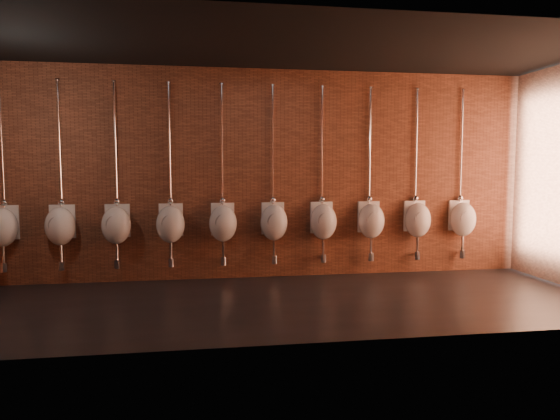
# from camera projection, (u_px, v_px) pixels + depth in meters

# --- Properties ---
(ground) EXTENTS (8.50, 8.50, 0.00)m
(ground) POSITION_uv_depth(u_px,v_px,m) (276.00, 302.00, 6.33)
(ground) COLOR black
(ground) RESTS_ON ground
(room_shell) EXTENTS (8.54, 3.04, 3.22)m
(room_shell) POSITION_uv_depth(u_px,v_px,m) (276.00, 143.00, 6.15)
(room_shell) COLOR black
(room_shell) RESTS_ON ground
(urinal_0) EXTENTS (0.44, 0.39, 2.72)m
(urinal_0) POSITION_uv_depth(u_px,v_px,m) (2.00, 226.00, 7.02)
(urinal_0) COLOR white
(urinal_0) RESTS_ON ground
(urinal_1) EXTENTS (0.44, 0.39, 2.72)m
(urinal_1) POSITION_uv_depth(u_px,v_px,m) (60.00, 225.00, 7.14)
(urinal_1) COLOR white
(urinal_1) RESTS_ON ground
(urinal_2) EXTENTS (0.44, 0.39, 2.72)m
(urinal_2) POSITION_uv_depth(u_px,v_px,m) (116.00, 224.00, 7.25)
(urinal_2) COLOR white
(urinal_2) RESTS_ON ground
(urinal_3) EXTENTS (0.44, 0.39, 2.72)m
(urinal_3) POSITION_uv_depth(u_px,v_px,m) (170.00, 223.00, 7.37)
(urinal_3) COLOR white
(urinal_3) RESTS_ON ground
(urinal_4) EXTENTS (0.44, 0.39, 2.72)m
(urinal_4) POSITION_uv_depth(u_px,v_px,m) (223.00, 222.00, 7.49)
(urinal_4) COLOR white
(urinal_4) RESTS_ON ground
(urinal_5) EXTENTS (0.44, 0.39, 2.72)m
(urinal_5) POSITION_uv_depth(u_px,v_px,m) (274.00, 221.00, 7.61)
(urinal_5) COLOR white
(urinal_5) RESTS_ON ground
(urinal_6) EXTENTS (0.44, 0.39, 2.72)m
(urinal_6) POSITION_uv_depth(u_px,v_px,m) (323.00, 221.00, 7.72)
(urinal_6) COLOR white
(urinal_6) RESTS_ON ground
(urinal_7) EXTENTS (0.44, 0.39, 2.72)m
(urinal_7) POSITION_uv_depth(u_px,v_px,m) (371.00, 220.00, 7.84)
(urinal_7) COLOR white
(urinal_7) RESTS_ON ground
(urinal_8) EXTENTS (0.44, 0.39, 2.72)m
(urinal_8) POSITION_uv_depth(u_px,v_px,m) (418.00, 219.00, 7.96)
(urinal_8) COLOR white
(urinal_8) RESTS_ON ground
(urinal_9) EXTENTS (0.44, 0.39, 2.72)m
(urinal_9) POSITION_uv_depth(u_px,v_px,m) (463.00, 218.00, 8.08)
(urinal_9) COLOR white
(urinal_9) RESTS_ON ground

